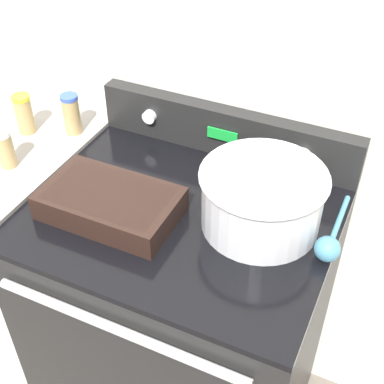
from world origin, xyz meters
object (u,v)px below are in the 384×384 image
(casserole_dish, at_px, (110,202))
(ladle, at_px, (329,245))
(spice_jar_blue_cap, at_px, (72,114))
(spice_jar_white_cap, at_px, (5,149))
(mixing_bowl, at_px, (262,197))
(spice_jar_yellow_cap, at_px, (24,114))

(casserole_dish, height_order, ladle, casserole_dish)
(ladle, bearing_deg, spice_jar_blue_cap, 168.63)
(spice_jar_white_cap, bearing_deg, ladle, 3.45)
(mixing_bowl, height_order, spice_jar_yellow_cap, mixing_bowl)
(ladle, height_order, spice_jar_yellow_cap, spice_jar_yellow_cap)
(mixing_bowl, bearing_deg, spice_jar_yellow_cap, 174.16)
(ladle, xyz_separation_m, spice_jar_blue_cap, (-0.82, 0.17, 0.05))
(mixing_bowl, xyz_separation_m, spice_jar_white_cap, (-0.71, -0.08, -0.02))
(ladle, distance_m, spice_jar_blue_cap, 0.84)
(mixing_bowl, distance_m, ladle, 0.19)
(ladle, distance_m, spice_jar_yellow_cap, 0.96)
(casserole_dish, xyz_separation_m, spice_jar_yellow_cap, (-0.42, 0.20, 0.03))
(ladle, height_order, spice_jar_blue_cap, spice_jar_blue_cap)
(ladle, relative_size, spice_jar_blue_cap, 2.09)
(spice_jar_yellow_cap, bearing_deg, ladle, -6.46)
(mixing_bowl, relative_size, spice_jar_blue_cap, 2.46)
(mixing_bowl, xyz_separation_m, spice_jar_yellow_cap, (-0.77, 0.08, -0.01))
(spice_jar_white_cap, bearing_deg, casserole_dish, -6.78)
(mixing_bowl, distance_m, casserole_dish, 0.38)
(casserole_dish, distance_m, spice_jar_yellow_cap, 0.47)
(casserole_dish, bearing_deg, spice_jar_yellow_cap, 154.19)
(spice_jar_blue_cap, relative_size, spice_jar_white_cap, 1.13)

